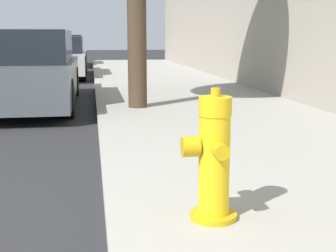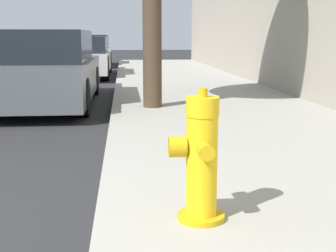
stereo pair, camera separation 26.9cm
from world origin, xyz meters
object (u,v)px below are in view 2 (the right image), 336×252
object	(u,v)px
parked_car_near	(45,70)
parked_car_mid	(81,57)
fire_hydrant	(201,160)
parked_car_far	(89,51)

from	to	relation	value
parked_car_near	parked_car_mid	distance (m)	6.08
parked_car_mid	fire_hydrant	bearing A→B (deg)	-81.59
parked_car_mid	parked_car_far	world-z (taller)	parked_car_far
fire_hydrant	parked_car_mid	distance (m)	12.22
fire_hydrant	parked_car_far	bearing A→B (deg)	96.33
parked_car_near	parked_car_far	bearing A→B (deg)	90.11
parked_car_mid	parked_car_far	bearing A→B (deg)	91.55
parked_car_near	parked_car_far	xyz separation A→B (m)	(-0.02, 11.41, -0.02)
parked_car_far	parked_car_mid	bearing A→B (deg)	-88.45
parked_car_near	parked_car_mid	xyz separation A→B (m)	(0.12, 6.08, -0.04)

